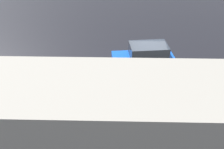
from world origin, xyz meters
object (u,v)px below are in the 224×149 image
(fire_hydrant, at_px, (80,94))
(pedestrian, at_px, (63,83))
(moving_hatchback, at_px, (144,59))
(sign_post, at_px, (93,88))

(fire_hydrant, distance_m, pedestrian, 1.13)
(moving_hatchback, distance_m, fire_hydrant, 4.78)
(pedestrian, relative_size, sign_post, 0.68)
(pedestrian, xyz_separation_m, sign_post, (-1.82, 1.25, 0.62))
(fire_hydrant, relative_size, sign_post, 0.33)
(moving_hatchback, xyz_separation_m, pedestrian, (4.76, 2.63, -0.07))
(fire_hydrant, xyz_separation_m, sign_post, (-0.86, 1.06, 1.18))
(fire_hydrant, bearing_deg, sign_post, 129.19)
(sign_post, bearing_deg, moving_hatchback, -127.10)
(pedestrian, distance_m, sign_post, 2.30)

